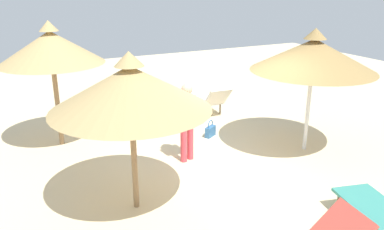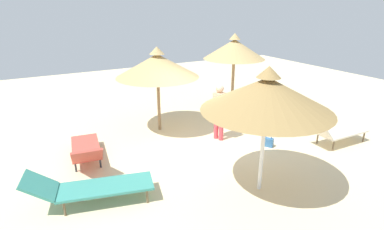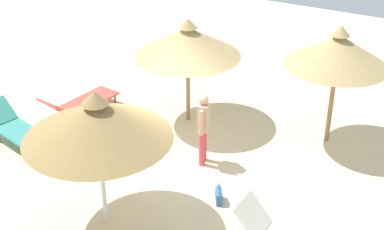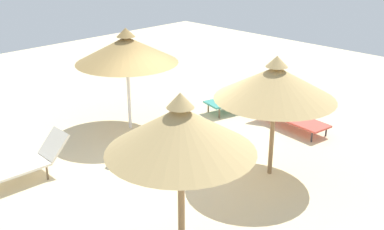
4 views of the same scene
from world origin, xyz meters
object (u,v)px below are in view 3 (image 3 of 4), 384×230
Objects in this scene: lounge_chair_back at (20,131)px; person_standing_front at (203,125)px; parasol_umbrella_edge at (338,51)px; lounge_chair_near_left at (79,103)px; handbag at (219,195)px; parasol_umbrella_near_right at (97,121)px; parasol_umbrella_center at (188,42)px.

person_standing_front is (1.35, -3.85, 0.54)m from lounge_chair_back.
lounge_chair_near_left is at bearing 107.73° from parasol_umbrella_edge.
parasol_umbrella_near_right is at bearing 133.89° from handbag.
parasol_umbrella_near_right reaches higher than handbag.
handbag is at bearing -140.45° from parasol_umbrella_center.
parasol_umbrella_edge is 1.70× the size of person_standing_front.
parasol_umbrella_center is at bearing 39.55° from handbag.
parasol_umbrella_near_right is at bearing -172.20° from parasol_umbrella_center.
lounge_chair_near_left is 4.71m from handbag.
parasol_umbrella_near_right is 1.62× the size of person_standing_front.
parasol_umbrella_near_right reaches higher than lounge_chair_near_left.
parasol_umbrella_edge is at bearing -59.16° from lounge_chair_back.
lounge_chair_back reaches higher than handbag.
parasol_umbrella_center reaches higher than lounge_chair_near_left.
person_standing_front reaches higher than handbag.
parasol_umbrella_edge is 1.12× the size of lounge_chair_back.
parasol_umbrella_edge is 3.21m from person_standing_front.
parasol_umbrella_near_right is at bearing -134.49° from lounge_chair_near_left.
parasol_umbrella_near_right is 2.88m from handbag.
parasol_umbrella_center is (-0.67, 3.21, -0.18)m from parasol_umbrella_edge.
lounge_chair_near_left reaches higher than handbag.
lounge_chair_near_left reaches higher than lounge_chair_back.
lounge_chair_back is at bearing 93.62° from handbag.
person_standing_front is at bearing -141.37° from parasol_umbrella_center.
parasol_umbrella_edge is 1.28× the size of lounge_chair_near_left.
parasol_umbrella_edge reaches higher than parasol_umbrella_near_right.
lounge_chair_near_left is (2.89, 2.95, -1.72)m from parasol_umbrella_near_right.
parasol_umbrella_edge is 6.16m from lounge_chair_near_left.
parasol_umbrella_center is at bearing 101.72° from parasol_umbrella_edge.
parasol_umbrella_center is at bearing 38.63° from person_standing_front.
handbag is at bearing 160.75° from parasol_umbrella_edge.
parasol_umbrella_edge is 1.05× the size of parasol_umbrella_near_right.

